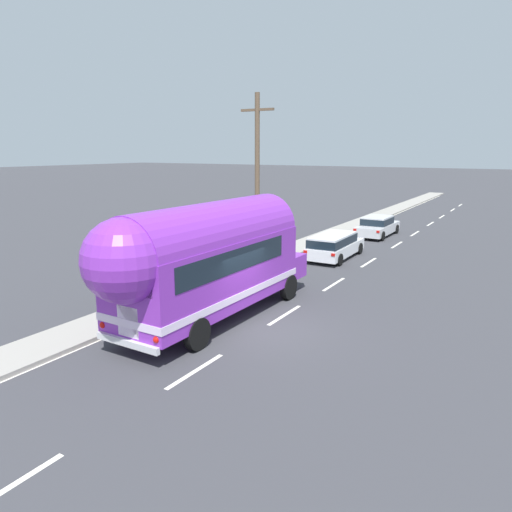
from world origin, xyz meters
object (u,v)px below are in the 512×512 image
at_px(utility_pole, 257,179).
at_px(car_second, 377,225).
at_px(painted_bus, 205,258).
at_px(car_lead, 334,244).

relative_size(utility_pole, car_second, 1.79).
bearing_deg(utility_pole, car_second, 77.24).
height_order(painted_bus, car_lead, painted_bus).
distance_m(utility_pole, car_lead, 5.79).
height_order(painted_bus, car_second, painted_bus).
bearing_deg(car_lead, painted_bus, -90.12).
xyz_separation_m(utility_pole, painted_bus, (2.71, -7.97, -2.12)).
xyz_separation_m(utility_pole, car_lead, (2.73, 3.59, -3.63)).
bearing_deg(painted_bus, utility_pole, 108.78).
relative_size(utility_pole, painted_bus, 0.82).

